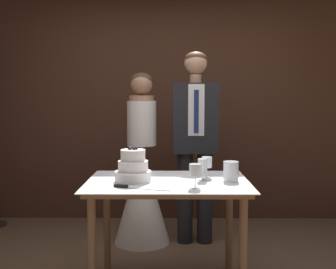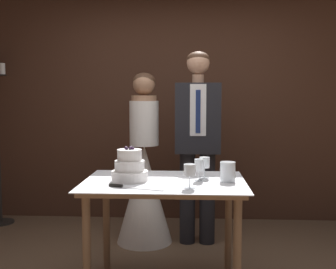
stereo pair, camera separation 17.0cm
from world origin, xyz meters
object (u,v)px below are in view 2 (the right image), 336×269
object	(u,v)px
bride	(144,180)
tiered_cake	(130,168)
cake_table	(164,195)
cake_knife	(125,187)
groom	(198,136)
wine_glass_near	(199,166)
wine_glass_far	(204,164)
hurricane_candle	(228,172)
wine_glass_middle	(190,171)

from	to	relation	value
bride	tiered_cake	bearing A→B (deg)	-89.71
cake_table	cake_knife	xyz separation A→B (m)	(-0.25, -0.25, 0.11)
tiered_cake	cake_table	bearing A→B (deg)	3.55
bride	groom	distance (m)	0.68
groom	wine_glass_near	bearing A→B (deg)	-90.22
bride	cake_table	bearing A→B (deg)	-75.38
cake_knife	wine_glass_far	xyz separation A→B (m)	(0.54, 0.38, 0.10)
tiered_cake	wine_glass_near	bearing A→B (deg)	3.54
wine_glass_near	hurricane_candle	size ratio (longest dim) A/B	1.12
cake_knife	wine_glass_middle	bearing A→B (deg)	19.76
wine_glass_near	bride	distance (m)	1.14
cake_table	wine_glass_near	size ratio (longest dim) A/B	7.33
cake_table	tiered_cake	world-z (taller)	tiered_cake
cake_table	cake_knife	world-z (taller)	cake_knife
cake_table	tiered_cake	bearing A→B (deg)	-176.45
cake_knife	wine_glass_near	xyz separation A→B (m)	(0.50, 0.26, 0.10)
cake_table	wine_glass_middle	distance (m)	0.37
tiered_cake	cake_knife	distance (m)	0.25
cake_table	wine_glass_near	xyz separation A→B (m)	(0.25, 0.02, 0.21)
hurricane_candle	groom	world-z (taller)	groom
tiered_cake	groom	xyz separation A→B (m)	(0.51, 1.00, 0.14)
wine_glass_far	hurricane_candle	world-z (taller)	wine_glass_far
wine_glass_middle	groom	size ratio (longest dim) A/B	0.09
cake_knife	groom	size ratio (longest dim) A/B	0.21
hurricane_candle	wine_glass_far	bearing A→B (deg)	140.70
wine_glass_near	bride	bearing A→B (deg)	117.76
groom	hurricane_candle	bearing A→B (deg)	-78.39
tiered_cake	wine_glass_middle	world-z (taller)	tiered_cake
bride	wine_glass_far	bearing A→B (deg)	-57.05
wine_glass_far	hurricane_candle	xyz separation A→B (m)	(0.16, -0.13, -0.04)
cake_knife	bride	distance (m)	1.25
hurricane_candle	bride	bearing A→B (deg)	125.98
tiered_cake	wine_glass_middle	xyz separation A→B (m)	(0.44, -0.22, 0.02)
wine_glass_far	hurricane_candle	size ratio (longest dim) A/B	1.10
wine_glass_far	wine_glass_middle	bearing A→B (deg)	-106.77
cake_table	groom	xyz separation A→B (m)	(0.26, 0.99, 0.34)
cake_table	groom	size ratio (longest dim) A/B	0.64
wine_glass_middle	hurricane_candle	world-z (taller)	wine_glass_middle
wine_glass_far	groom	distance (m)	0.86
tiered_cake	wine_glass_near	size ratio (longest dim) A/B	1.65
tiered_cake	cake_knife	xyz separation A→B (m)	(0.00, -0.23, -0.09)
hurricane_candle	wine_glass_middle	bearing A→B (deg)	-139.90
hurricane_candle	bride	world-z (taller)	bride
wine_glass_near	wine_glass_middle	bearing A→B (deg)	-105.12
wine_glass_near	wine_glass_far	distance (m)	0.12
cake_table	bride	distance (m)	1.02
cake_knife	tiered_cake	bearing A→B (deg)	108.36
hurricane_candle	bride	size ratio (longest dim) A/B	0.09
hurricane_candle	bride	distance (m)	1.25
cake_table	groom	world-z (taller)	groom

